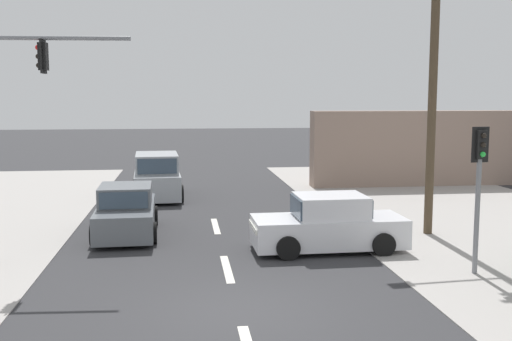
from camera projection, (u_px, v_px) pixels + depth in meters
ground_plane at (238, 311)px, 11.95m from camera, size 140.00×140.00×0.00m
lane_dash_mid at (227, 269)px, 14.90m from camera, size 0.20×2.40×0.01m
lane_dash_far at (216, 226)px, 19.82m from camera, size 0.20×2.40×0.01m
utility_pole_midground_right at (430, 58)px, 18.00m from camera, size 3.78×0.51×10.08m
traffic_signal_mast at (9, 114)px, 14.94m from camera, size 3.69×0.44×6.00m
pedestal_signal_right_kerb at (479, 175)px, 14.16m from camera, size 0.44×0.30×3.56m
shopfront_wall_far at (434, 148)px, 28.84m from camera, size 12.00×1.00×3.60m
sedan_crossing_left at (329, 225)px, 16.64m from camera, size 4.26×1.94×1.56m
suv_oncoming_mid at (157, 177)px, 25.30m from camera, size 2.24×4.62×1.90m
sedan_kerbside_parked at (126, 212)px, 18.52m from camera, size 1.98×4.28×1.56m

